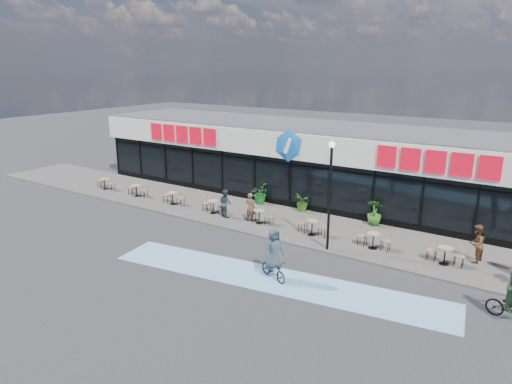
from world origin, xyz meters
TOP-DOWN VIEW (x-y plane):
  - ground at (0.00, 0.00)m, footprint 120.00×120.00m
  - sidewalk at (0.00, 4.50)m, footprint 44.00×5.00m
  - bike_lane at (4.00, -1.50)m, footprint 14.17×4.13m
  - building at (-0.00, 9.93)m, footprint 30.60×6.57m
  - lamp_post at (4.59, 2.30)m, footprint 0.28×0.28m
  - bistro_set_0 at (-12.33, 3.62)m, footprint 1.54×0.62m
  - bistro_set_1 at (-9.23, 3.62)m, footprint 1.54×0.62m
  - bistro_set_2 at (-6.12, 3.62)m, footprint 1.54×0.62m
  - bistro_set_3 at (-3.02, 3.62)m, footprint 1.54×0.62m
  - bistro_set_4 at (0.09, 3.62)m, footprint 1.54×0.62m
  - bistro_set_5 at (3.19, 3.62)m, footprint 1.54×0.62m
  - bistro_set_6 at (6.30, 3.62)m, footprint 1.54×0.62m
  - bistro_set_7 at (9.40, 3.62)m, footprint 1.54×0.62m
  - potted_plant_left at (-1.89, 6.61)m, footprint 1.41×1.46m
  - potted_plant_mid at (1.05, 6.63)m, footprint 1.26×1.25m
  - potted_plant_right at (5.25, 6.63)m, footprint 0.81×0.81m
  - patron_left at (-0.49, 3.55)m, footprint 0.59×0.41m
  - patron_right at (-2.08, 3.43)m, footprint 0.92×0.82m
  - pedestrian_a at (10.43, 4.47)m, footprint 0.80×0.94m
  - cyclist_a at (3.98, -1.44)m, footprint 1.62×1.11m

SIDE VIEW (x-z plane):
  - ground at x=0.00m, z-range 0.00..0.00m
  - bike_lane at x=4.00m, z-range 0.00..0.01m
  - sidewalk at x=0.00m, z-range 0.00..0.10m
  - bistro_set_0 at x=-12.33m, z-range 0.11..1.01m
  - bistro_set_1 at x=-9.23m, z-range 0.11..1.01m
  - bistro_set_2 at x=-6.12m, z-range 0.11..1.01m
  - bistro_set_3 at x=-3.02m, z-range 0.11..1.01m
  - bistro_set_4 at x=0.09m, z-range 0.11..1.01m
  - bistro_set_5 at x=3.19m, z-range 0.11..1.01m
  - bistro_set_6 at x=6.30m, z-range 0.11..1.01m
  - bistro_set_7 at x=9.40m, z-range 0.11..1.01m
  - potted_plant_mid at x=1.05m, z-range 0.10..1.16m
  - potted_plant_left at x=-1.89m, z-range 0.10..1.35m
  - potted_plant_right at x=5.25m, z-range 0.10..1.45m
  - cyclist_a at x=3.98m, z-range -0.20..1.92m
  - patron_right at x=-2.08m, z-range 0.10..1.66m
  - patron_left at x=-0.49m, z-range 0.10..1.68m
  - pedestrian_a at x=10.43m, z-range 0.10..1.78m
  - building at x=0.00m, z-range -0.04..4.71m
  - lamp_post at x=4.59m, z-range 0.58..5.55m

